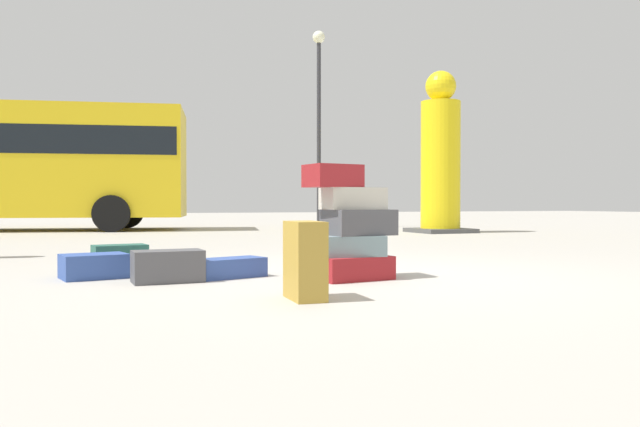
# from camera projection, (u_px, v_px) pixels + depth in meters

# --- Properties ---
(ground_plane) EXTENTS (80.00, 80.00, 0.00)m
(ground_plane) POSITION_uv_depth(u_px,v_px,m) (363.00, 276.00, 5.97)
(ground_plane) COLOR #ADA89E
(suitcase_tower) EXTENTS (0.82, 0.60, 1.06)m
(suitcase_tower) POSITION_uv_depth(u_px,v_px,m) (349.00, 229.00, 5.77)
(suitcase_tower) COLOR maroon
(suitcase_tower) RESTS_ON ground
(suitcase_teal_white_trunk) EXTENTS (0.57, 0.38, 0.27)m
(suitcase_teal_white_trunk) POSITION_uv_depth(u_px,v_px,m) (120.00, 257.00, 6.52)
(suitcase_teal_white_trunk) COLOR #26594C
(suitcase_teal_white_trunk) RESTS_ON ground
(suitcase_charcoal_left_side) EXTENTS (0.62, 0.36, 0.28)m
(suitcase_charcoal_left_side) POSITION_uv_depth(u_px,v_px,m) (168.00, 266.00, 5.51)
(suitcase_charcoal_left_side) COLOR #4C4C51
(suitcase_charcoal_left_side) RESTS_ON ground
(suitcase_navy_behind_tower) EXTENTS (0.72, 0.49, 0.18)m
(suitcase_navy_behind_tower) POSITION_uv_depth(u_px,v_px,m) (229.00, 268.00, 5.86)
(suitcase_navy_behind_tower) COLOR #334F99
(suitcase_navy_behind_tower) RESTS_ON ground
(suitcase_navy_upright_blue) EXTENTS (0.64, 0.50, 0.23)m
(suitcase_navy_upright_blue) POSITION_uv_depth(u_px,v_px,m) (94.00, 266.00, 5.81)
(suitcase_navy_upright_blue) COLOR #334F99
(suitcase_navy_upright_blue) RESTS_ON ground
(suitcase_tan_foreground_far) EXTENTS (0.24, 0.43, 0.57)m
(suitcase_tan_foreground_far) POSITION_uv_depth(u_px,v_px,m) (305.00, 260.00, 4.52)
(suitcase_tan_foreground_far) COLOR #B28C33
(suitcase_tan_foreground_far) RESTS_ON ground
(yellow_dummy_statue) EXTENTS (1.32, 1.32, 3.87)m
(yellow_dummy_statue) POSITION_uv_depth(u_px,v_px,m) (440.00, 161.00, 14.91)
(yellow_dummy_statue) COLOR yellow
(yellow_dummy_statue) RESTS_ON ground
(lamp_post) EXTENTS (0.36, 0.36, 5.68)m
(lamp_post) POSITION_uv_depth(u_px,v_px,m) (319.00, 98.00, 18.00)
(lamp_post) COLOR #333338
(lamp_post) RESTS_ON ground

